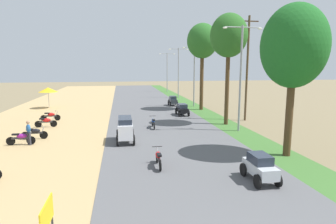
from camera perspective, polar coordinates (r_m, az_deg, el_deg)
name	(u,v)px	position (r m, az deg, el deg)	size (l,w,h in m)	color
parked_motorbike_fourth	(21,138)	(20.84, -27.52, -4.60)	(1.80, 0.54, 0.94)	black
parked_motorbike_fifth	(35,132)	(22.03, -25.31, -3.73)	(1.80, 0.54, 0.94)	black
parked_motorbike_sixth	(46,121)	(25.90, -23.37, -1.75)	(1.80, 0.54, 0.94)	black
parked_motorbike_seventh	(51,116)	(28.77, -22.58, -0.66)	(1.80, 0.54, 0.94)	black
street_signboard	(47,218)	(8.81, -23.22, -19.13)	(0.06, 1.30, 1.50)	#262628
vendor_umbrella	(48,90)	(37.12, -23.04, 4.15)	(2.20, 2.20, 2.52)	#99999E
pedestrian_on_shoulder	(29,131)	(20.53, -26.30, -3.53)	(0.43, 0.42, 1.62)	#33333D
median_tree_nearest	(294,47)	(17.20, 24.07, 11.87)	(3.57, 3.57, 8.47)	#4C351E
median_tree_second	(229,37)	(25.18, 12.16, 14.65)	(3.15, 3.15, 9.48)	#4C351E
median_tree_third	(202,42)	(33.29, 6.95, 13.87)	(3.50, 3.50, 9.88)	#4C351E
streetlamp_near	(241,72)	(22.69, 14.47, 7.87)	(3.16, 0.20, 8.13)	gray
streetlamp_mid	(194,72)	(35.87, 5.32, 8.06)	(3.16, 0.20, 7.52)	gray
streetlamp_far	(178,69)	(45.40, 2.12, 8.59)	(3.16, 0.20, 7.87)	gray
streetlamp_farthest	(167,69)	(56.16, -0.17, 8.59)	(3.16, 0.20, 7.58)	gray
utility_pole_near	(247,67)	(27.66, 15.68, 8.67)	(1.80, 0.20, 9.68)	brown
car_hatchback_silver	(260,167)	(13.46, 18.06, -10.44)	(1.04, 2.00, 1.23)	#B7BCC1
car_van_white	(125,128)	(19.27, -8.64, -3.26)	(1.19, 2.41, 1.67)	silver
car_sedan_black	(182,109)	(29.47, 2.89, 0.65)	(1.10, 2.26, 1.19)	black
car_hatchback_charcoal	(173,100)	(36.52, 0.99, 2.36)	(1.04, 2.00, 1.23)	#282D33
motorbike_ahead_second	(158,157)	(14.61, -1.95, -9.11)	(0.54, 1.80, 0.94)	black
motorbike_ahead_third	(153,122)	(23.47, -2.99, -2.03)	(0.54, 1.80, 0.94)	black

